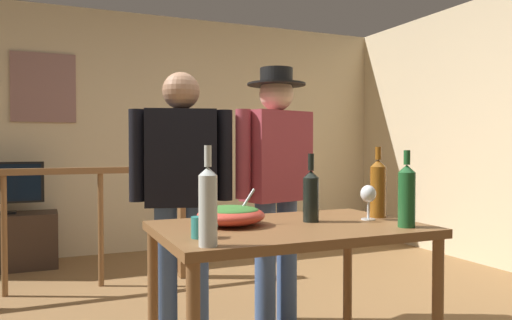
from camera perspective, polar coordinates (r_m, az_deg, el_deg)
name	(u,v)px	position (r m, az deg, el deg)	size (l,w,h in m)	color
back_wall	(143,133)	(5.41, -13.06, 3.06)	(5.75, 0.10, 2.52)	beige
side_wall_right	(494,131)	(5.07, 25.91, 3.05)	(0.10, 4.29, 2.52)	beige
framed_picture	(44,88)	(5.29, -23.47, 7.74)	(0.59, 0.03, 0.68)	#8E6560
stair_railing	(73,208)	(4.10, -20.52, -5.30)	(2.84, 0.10, 1.00)	brown
tv_console	(4,242)	(5.05, -27.22, -8.45)	(0.90, 0.40, 0.50)	#38281E
flat_screen_tv	(3,184)	(4.96, -27.32, -2.46)	(0.68, 0.12, 0.47)	black
serving_table	(289,243)	(2.27, 3.86, -9.57)	(1.18, 0.77, 0.76)	brown
salad_bowl	(231,214)	(2.23, -2.95, -6.33)	(0.31, 0.31, 0.16)	#CC3D2D
wine_glass	(368,195)	(2.45, 12.93, -4.03)	(0.08, 0.08, 0.17)	silver
wine_bottle_green	(407,195)	(2.27, 17.12, -3.88)	(0.08, 0.08, 0.34)	#1E5628
wine_bottle_clear	(208,205)	(1.76, -5.61, -5.21)	(0.07, 0.07, 0.36)	silver
wine_bottle_amber	(378,187)	(2.55, 14.01, -3.11)	(0.08, 0.08, 0.36)	brown
wine_bottle_dark	(311,195)	(2.34, 6.41, -4.03)	(0.08, 0.08, 0.32)	black
mug_teal	(201,227)	(1.94, -6.41, -7.78)	(0.11, 0.07, 0.08)	teal
person_standing_left	(181,183)	(2.84, -8.67, -2.70)	(0.57, 0.32, 1.54)	#3D5684
person_standing_right	(276,173)	(3.05, 2.38, -1.54)	(0.59, 0.36, 1.60)	#3D5684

